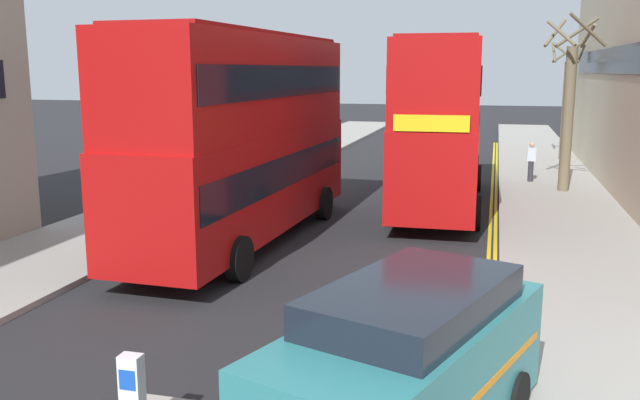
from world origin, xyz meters
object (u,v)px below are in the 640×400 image
object	(u,v)px
double_decker_bus_away	(244,132)
pedestrian_far	(531,161)
keep_left_bollard	(133,400)
double_decker_bus_oncoming	(442,119)
taxi_minivan	(403,371)

from	to	relation	value
double_decker_bus_away	pedestrian_far	size ratio (longest dim) A/B	6.72
keep_left_bollard	double_decker_bus_oncoming	world-z (taller)	double_decker_bus_oncoming
keep_left_bollard	pedestrian_far	size ratio (longest dim) A/B	0.69
keep_left_bollard	taxi_minivan	world-z (taller)	taxi_minivan
taxi_minivan	double_decker_bus_away	bearing A→B (deg)	120.75
keep_left_bollard	double_decker_bus_oncoming	size ratio (longest dim) A/B	0.10
pedestrian_far	double_decker_bus_away	bearing A→B (deg)	-124.22
double_decker_bus_away	pedestrian_far	bearing A→B (deg)	55.78
double_decker_bus_away	keep_left_bollard	bearing A→B (deg)	-77.23
pedestrian_far	taxi_minivan	bearing A→B (deg)	-96.58
keep_left_bollard	double_decker_bus_away	size ratio (longest dim) A/B	0.10
taxi_minivan	pedestrian_far	world-z (taller)	taxi_minivan
keep_left_bollard	pedestrian_far	bearing A→B (deg)	75.32
double_decker_bus_oncoming	double_decker_bus_away	bearing A→B (deg)	-126.98
keep_left_bollard	taxi_minivan	distance (m)	3.41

